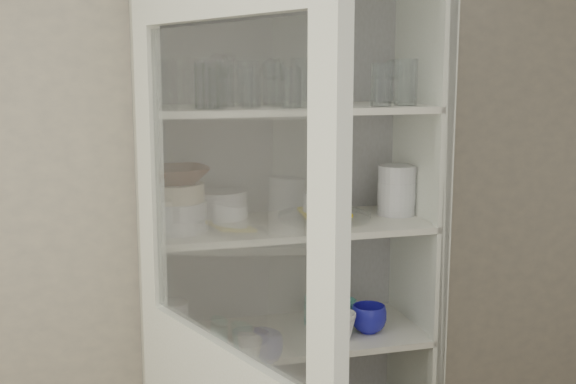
{
  "coord_description": "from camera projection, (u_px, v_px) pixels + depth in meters",
  "views": [
    {
      "loc": [
        -0.45,
        -1.07,
        1.79
      ],
      "look_at": [
        0.2,
        1.27,
        1.37
      ],
      "focal_mm": 45.0,
      "sensor_mm": 36.0,
      "label": 1
    }
  ],
  "objects": [
    {
      "name": "goblet_1",
      "position": [
        272.0,
        79.0,
        2.46
      ],
      "size": [
        0.08,
        0.08,
        0.17
      ],
      "primitive_type": null,
      "color": "silver",
      "rests_on": "shelf_glass"
    },
    {
      "name": "goblet_0",
      "position": [
        219.0,
        77.0,
        2.42
      ],
      "size": [
        0.08,
        0.08,
        0.19
      ],
      "primitive_type": null,
      "color": "silver",
      "rests_on": "shelf_glass"
    },
    {
      "name": "tumbler_8",
      "position": [
        223.0,
        84.0,
        2.33
      ],
      "size": [
        0.1,
        0.1,
        0.15
      ],
      "primitive_type": "cylinder",
      "rotation": [
        0.0,
        0.0,
        0.41
      ],
      "color": "silver",
      "rests_on": "shelf_glass"
    },
    {
      "name": "tumbler_12",
      "position": [
        205.0,
        86.0,
        2.22
      ],
      "size": [
        0.07,
        0.07,
        0.14
      ],
      "primitive_type": "cylinder",
      "color": "silver",
      "rests_on": "shelf_glass"
    },
    {
      "name": "tumbler_0",
      "position": [
        215.0,
        85.0,
        2.2
      ],
      "size": [
        0.09,
        0.09,
        0.15
      ],
      "primitive_type": "cylinder",
      "rotation": [
        0.0,
        0.0,
        -0.19
      ],
      "color": "silver",
      "rests_on": "shelf_glass"
    },
    {
      "name": "white_ramekin",
      "position": [
        325.0,
        201.0,
        2.53
      ],
      "size": [
        0.16,
        0.16,
        0.07
      ],
      "primitive_type": "cylinder",
      "rotation": [
        0.0,
        0.0,
        -0.04
      ],
      "color": "white",
      "rests_on": "yellow_trivet"
    },
    {
      "name": "tumbler_5",
      "position": [
        381.0,
        85.0,
        2.36
      ],
      "size": [
        0.08,
        0.08,
        0.14
      ],
      "primitive_type": "cylinder",
      "rotation": [
        0.0,
        0.0,
        0.16
      ],
      "color": "silver",
      "rests_on": "shelf_glass"
    },
    {
      "name": "plate_stack_front",
      "position": [
        176.0,
        216.0,
        2.35
      ],
      "size": [
        0.2,
        0.2,
        0.1
      ],
      "primitive_type": "cylinder",
      "color": "white",
      "rests_on": "shelf_plates"
    },
    {
      "name": "yellow_trivet",
      "position": [
        324.0,
        212.0,
        2.54
      ],
      "size": [
        0.18,
        0.18,
        0.01
      ],
      "primitive_type": "cube",
      "rotation": [
        0.0,
        0.0,
        -0.1
      ],
      "color": "gold",
      "rests_on": "glass_platter"
    },
    {
      "name": "cream_bowl",
      "position": [
        175.0,
        192.0,
        2.33
      ],
      "size": [
        0.2,
        0.2,
        0.06
      ],
      "primitive_type": "cylinder",
      "rotation": [
        0.0,
        0.0,
        0.08
      ],
      "color": "beige",
      "rests_on": "plate_stack_front"
    },
    {
      "name": "plate_stack_back",
      "position": [
        218.0,
        204.0,
        2.56
      ],
      "size": [
        0.21,
        0.21,
        0.1
      ],
      "primitive_type": "cylinder",
      "color": "white",
      "rests_on": "shelf_plates"
    },
    {
      "name": "tumbler_4",
      "position": [
        307.0,
        83.0,
        2.3
      ],
      "size": [
        0.09,
        0.09,
        0.15
      ],
      "primitive_type": "cylinder",
      "rotation": [
        0.0,
        0.0,
        -0.24
      ],
      "color": "silver",
      "rests_on": "shelf_glass"
    },
    {
      "name": "mug_white",
      "position": [
        341.0,
        326.0,
        2.48
      ],
      "size": [
        0.12,
        0.12,
        0.1
      ],
      "primitive_type": "imported",
      "rotation": [
        0.0,
        0.0,
        0.21
      ],
      "color": "white",
      "rests_on": "shelf_mugs"
    },
    {
      "name": "tumbler_11",
      "position": [
        342.0,
        83.0,
        2.44
      ],
      "size": [
        0.09,
        0.09,
        0.15
      ],
      "primitive_type": "cylinder",
      "rotation": [
        0.0,
        0.0,
        -0.3
      ],
      "color": "silver",
      "rests_on": "shelf_glass"
    },
    {
      "name": "goblet_2",
      "position": [
        331.0,
        76.0,
        2.54
      ],
      "size": [
        0.08,
        0.08,
        0.19
      ],
      "primitive_type": null,
      "color": "silver",
      "rests_on": "shelf_glass"
    },
    {
      "name": "mug_teal",
      "position": [
        343.0,
        312.0,
        2.63
      ],
      "size": [
        0.12,
        0.12,
        0.09
      ],
      "primitive_type": "imported",
      "rotation": [
        0.0,
        0.0,
        0.29
      ],
      "color": "#1D7D73",
      "rests_on": "shelf_mugs"
    },
    {
      "name": "terracotta_bowl",
      "position": [
        175.0,
        175.0,
        2.32
      ],
      "size": [
        0.24,
        0.24,
        0.05
      ],
      "primitive_type": "imported",
      "rotation": [
        0.0,
        0.0,
        0.11
      ],
      "color": "#472011",
      "rests_on": "cream_bowl"
    },
    {
      "name": "tumbler_2",
      "position": [
        251.0,
        88.0,
        2.26
      ],
      "size": [
        0.08,
        0.08,
        0.12
      ],
      "primitive_type": "cylinder",
      "rotation": [
        0.0,
        0.0,
        0.39
      ],
      "color": "silver",
      "rests_on": "shelf_glass"
    },
    {
      "name": "grey_bowl_stack",
      "position": [
        397.0,
        190.0,
        2.6
      ],
      "size": [
        0.14,
        0.14,
        0.18
      ],
      "primitive_type": "cylinder",
      "color": "silver",
      "rests_on": "shelf_plates"
    },
    {
      "name": "tumbler_3",
      "position": [
        292.0,
        87.0,
        2.28
      ],
      "size": [
        0.07,
        0.07,
        0.13
      ],
      "primitive_type": "cylinder",
      "rotation": [
        0.0,
        0.0,
        0.2
      ],
      "color": "silver",
      "rests_on": "shelf_glass"
    },
    {
      "name": "goblet_3",
      "position": [
        392.0,
        79.0,
        2.59
      ],
      "size": [
        0.08,
        0.08,
        0.17
      ],
      "primitive_type": null,
      "color": "silver",
      "rests_on": "shelf_glass"
    },
    {
      "name": "tumbler_1",
      "position": [
        207.0,
        84.0,
        2.19
      ],
      "size": [
        0.1,
        0.1,
        0.15
      ],
      "primitive_type": "cylinder",
      "rotation": [
        0.0,
        0.0,
        -0.29
      ],
      "color": "silver",
      "rests_on": "shelf_glass"
    },
    {
      "name": "tumbler_6",
      "position": [
        406.0,
        82.0,
        2.41
      ],
      "size": [
        0.1,
        0.1,
        0.15
      ],
      "primitive_type": "cylinder",
      "rotation": [
        0.0,
        0.0,
        0.28
      ],
      "color": "silver",
      "rests_on": "shelf_glass"
    },
    {
      "name": "pantry_cabinet",
      "position": [
        283.0,
        305.0,
        2.61
      ],
      "size": [
        1.0,
        0.45,
        2.1
      ],
      "color": "beige",
      "rests_on": "floor"
    },
    {
      "name": "teal_jar",
      "position": [
        315.0,
        311.0,
        2.64
      ],
      "size": [
        0.08,
        0.08,
        0.1
      ],
      "color": "#1D7D73",
      "rests_on": "shelf_mugs"
    },
    {
      "name": "tumbler_9",
      "position": [
        273.0,
        85.0,
        2.37
      ],
      "size": [
        0.08,
        0.08,
        0.14
      ],
      "primitive_type": "cylinder",
      "rotation": [
        0.0,
        0.0,
        0.14
      ],
      "color": "silver",
      "rests_on": "shelf_glass"
    },
    {
      "name": "glass_platter",
      "position": [
        324.0,
        216.0,
        2.54
      ],
      "size": [
        0.41,
        0.41,
        0.02
      ],
      "primitive_type": "cylinder",
      "rotation": [
        0.0,
        0.0,
        -0.31
      ],
      "color": "silver",
      "rests_on": "shelf_plates"
    },
    {
      "name": "white_canister",
      "position": [
        171.0,
        322.0,
        2.45
      ],
      "size": [
        0.15,
        0.15,
        0.14
      ],
      "primitive_type": "cylinder",
      "rotation": [
        0.0,
        0.0,
        0.36
      ],
      "color": "white",
      "rests_on": "shelf_mugs"
    },
    {
      "name": "mug_blue",
      "position": [
        369.0,
        319.0,
        2.55
      ],
      "size": [
        0.15,
        0.15,
        0.1
      ],
      "primitive_type": "imported",
      "rotation": [
        0.0,
        0.0,
        0.2
      ],
      "color": "#1622A0",
      "rests_on": "shelf_mugs"
    },
    {
      "name": "tumbler_10",
      "position": [
        249.0,
        84.0,
        2.35
      ],
      "size": [
        0.1,
        0.1,
        0.15
      ],
      "primitive_type": "cylinder",
      "rotation": [
        0.0,
        0.0,
        0.42
      ],
      "color": "silver",
      "rests_on": "shelf_glass"
    },
    {
      "name": "wall_back",
      "position": [
        219.0,
        202.0,
        2.65
      ],
      "size": [
        3.6,
        0.02,
        2.6
      ],
      "primitive_type": "cube",
      "color": "#9C9588",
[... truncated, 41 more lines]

